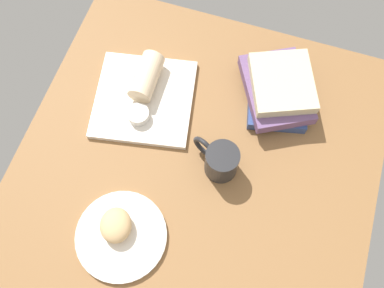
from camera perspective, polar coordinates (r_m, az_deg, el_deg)
The scene contains 8 objects.
dining_table at distance 105.57cm, azimuth -0.95°, elevation -7.62°, with size 110.00×90.00×4.00cm, color olive.
round_plate at distance 102.37cm, azimuth -9.60°, elevation -12.24°, with size 21.60×21.60×1.40cm, color silver.
scone_pastry at distance 99.89cm, azimuth -10.33°, elevation -10.83°, with size 8.35×7.30×4.74cm, color #DBB177.
square_plate at distance 113.38cm, azimuth -6.52°, elevation 6.11°, with size 25.67×25.67×1.60cm, color silver.
sauce_cup at distance 109.03cm, azimuth -7.31°, elevation 4.00°, with size 5.64×5.64×2.55cm.
breakfast_wrap at distance 112.13cm, azimuth -6.21°, elevation 9.10°, with size 6.19×6.19×12.79cm, color beige.
book_stack at distance 112.07cm, azimuth 11.65°, elevation 7.29°, with size 26.32×23.84×9.27cm.
coffee_mug at distance 101.57cm, azimuth 3.86°, elevation -2.27°, with size 8.43×12.59×9.43cm.
Camera 1 is at (-23.95, -9.56, 104.37)cm, focal length 39.20 mm.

